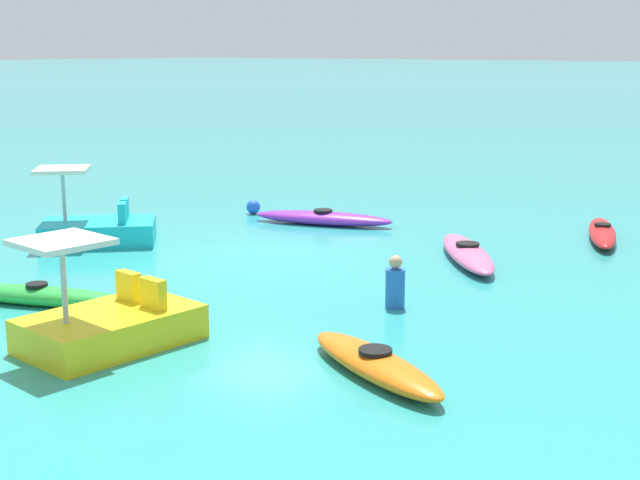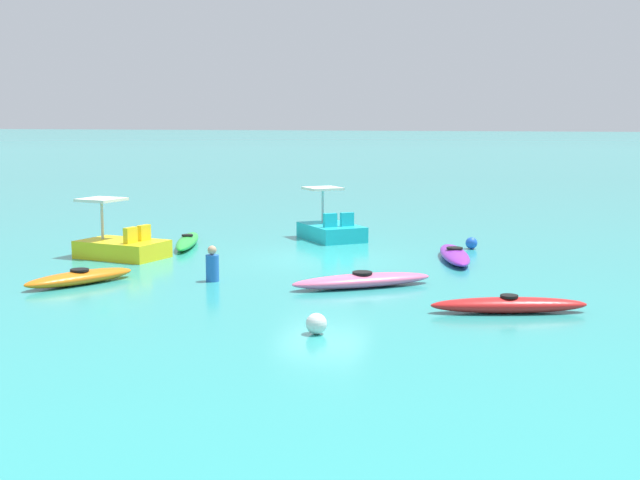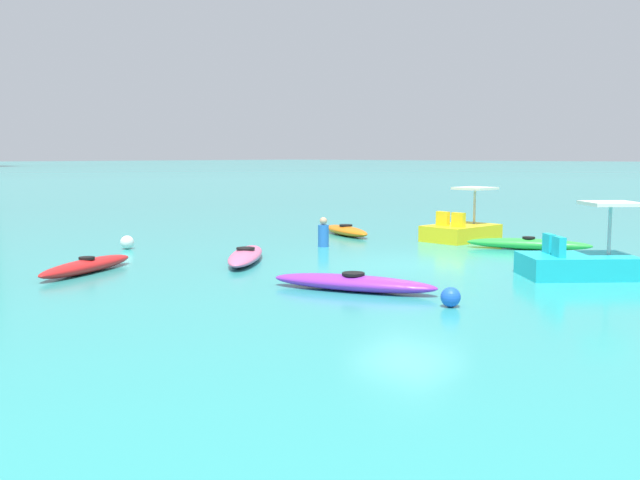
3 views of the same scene
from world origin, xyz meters
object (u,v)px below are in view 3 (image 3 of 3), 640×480
at_px(kayak_pink, 246,256).
at_px(kayak_orange, 346,231).
at_px(pedal_boat_yellow, 461,230).
at_px(buoy_blue, 451,297).
at_px(kayak_green, 528,244).
at_px(kayak_purple, 353,283).
at_px(kayak_red, 87,266).
at_px(buoy_white, 127,242).
at_px(person_near_shore, 323,234).
at_px(pedal_boat_cyan, 578,262).

height_order(kayak_pink, kayak_orange, same).
distance_m(pedal_boat_yellow, buoy_blue, 10.42).
relative_size(kayak_green, kayak_orange, 1.20).
bearing_deg(kayak_pink, kayak_green, -30.41).
bearing_deg(pedal_boat_yellow, buoy_blue, -149.56).
height_order(kayak_pink, kayak_purple, same).
height_order(kayak_red, buoy_white, buoy_white).
height_order(kayak_red, kayak_green, same).
height_order(kayak_red, kayak_purple, same).
xyz_separation_m(kayak_red, buoy_white, (3.02, 3.03, 0.03)).
xyz_separation_m(kayak_green, buoy_white, (-7.73, 8.64, 0.03)).
relative_size(kayak_green, kayak_purple, 0.98).
xyz_separation_m(pedal_boat_yellow, buoy_blue, (-8.99, -5.28, -0.16)).
distance_m(kayak_purple, buoy_white, 9.04).
distance_m(kayak_green, buoy_blue, 8.78).
bearing_deg(person_near_shore, kayak_red, 173.65).
bearing_deg(person_near_shore, pedal_boat_cyan, -91.21).
bearing_deg(pedal_boat_cyan, kayak_orange, 72.43).
distance_m(kayak_green, buoy_white, 11.60).
bearing_deg(kayak_orange, buoy_white, 161.48).
relative_size(kayak_red, person_near_shore, 3.61).
height_order(buoy_white, person_near_shore, person_near_shore).
bearing_deg(kayak_purple, kayak_red, 111.97).
distance_m(kayak_orange, buoy_blue, 11.78).
relative_size(kayak_green, pedal_boat_yellow, 1.35).
bearing_deg(pedal_boat_yellow, kayak_pink, 168.52).
bearing_deg(person_near_shore, kayak_orange, 28.12).
bearing_deg(kayak_red, person_near_shore, -6.35).
relative_size(pedal_boat_cyan, person_near_shore, 3.14).
bearing_deg(kayak_green, buoy_white, 131.81).
bearing_deg(kayak_green, kayak_red, 152.43).
bearing_deg(buoy_white, kayak_green, -48.19).
bearing_deg(buoy_blue, kayak_purple, 89.29).
relative_size(kayak_red, buoy_white, 8.11).
bearing_deg(person_near_shore, kayak_purple, -133.03).
xyz_separation_m(kayak_red, person_near_shore, (7.26, -0.81, 0.22)).
xyz_separation_m(pedal_boat_cyan, buoy_white, (-4.07, 11.65, -0.14)).
xyz_separation_m(kayak_green, buoy_blue, (-8.36, -2.67, 0.02)).
bearing_deg(kayak_green, pedal_boat_cyan, -140.57).
bearing_deg(buoy_blue, kayak_orange, 49.52).
distance_m(kayak_green, person_near_shore, 5.95).
bearing_deg(buoy_blue, person_near_shore, 56.92).
relative_size(buoy_blue, person_near_shore, 0.41).
height_order(kayak_pink, buoy_blue, kayak_pink).
height_order(pedal_boat_yellow, person_near_shore, pedal_boat_yellow).
height_order(kayak_green, pedal_boat_yellow, pedal_boat_yellow).
distance_m(kayak_green, kayak_orange, 6.33).
relative_size(kayak_red, kayak_orange, 1.11).
distance_m(kayak_pink, kayak_purple, 4.72).
height_order(kayak_green, buoy_blue, kayak_green).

